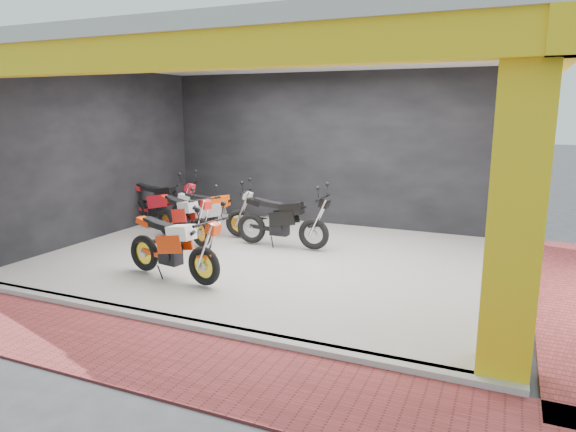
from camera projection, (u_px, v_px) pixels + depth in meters
name	position (u px, v px, depth m)	size (l,w,h in m)	color
ground	(221.00, 299.00, 7.36)	(80.00, 80.00, 0.00)	#2D2D30
showroom_floor	(278.00, 260.00, 9.14)	(8.00, 6.00, 0.10)	silver
showroom_ceiling	(278.00, 52.00, 8.42)	(8.40, 6.40, 0.20)	beige
back_wall	(335.00, 151.00, 11.58)	(8.20, 0.20, 3.50)	black
left_wall	(95.00, 156.00, 10.40)	(0.20, 6.20, 3.50)	black
corner_column	(516.00, 208.00, 4.86)	(0.50, 0.50, 3.50)	yellow
header_beam_front	(167.00, 53.00, 5.79)	(8.40, 0.30, 0.40)	yellow
header_beam_right	(547.00, 62.00, 6.92)	(0.30, 6.40, 0.40)	yellow
floor_kerb	(178.00, 323.00, 6.43)	(8.00, 0.20, 0.10)	silver
paver_front	(137.00, 352.00, 5.74)	(9.00, 1.40, 0.03)	#9C3334
moto_hero	(203.00, 247.00, 7.48)	(1.97, 0.73, 1.20)	red
moto_row_a	(201.00, 218.00, 9.63)	(1.88, 0.70, 1.15)	red
moto_row_b	(314.00, 219.00, 9.43)	(1.97, 0.73, 1.21)	black
moto_row_c	(239.00, 210.00, 10.39)	(1.90, 0.70, 1.16)	#9FA1A6
moto_row_d	(183.00, 202.00, 11.11)	(2.03, 0.75, 1.24)	red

